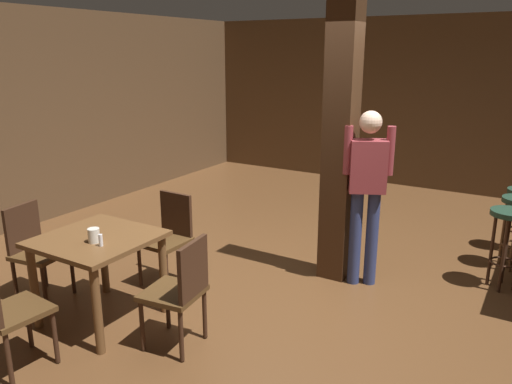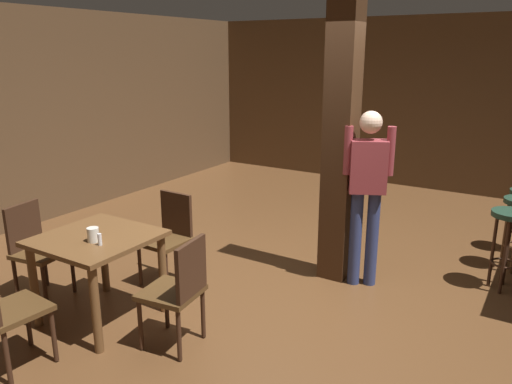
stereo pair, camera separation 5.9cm
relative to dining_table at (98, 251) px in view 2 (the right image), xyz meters
name	(u,v)px [view 2 (the right image)]	position (x,y,z in m)	size (l,w,h in m)	color
ground_plane	(304,290)	(1.26, 1.39, -0.62)	(10.80, 10.80, 0.00)	brown
wall_back	(429,104)	(1.26, 5.89, 0.78)	(8.00, 0.10, 2.80)	brown
wall_left	(31,118)	(-2.74, 1.39, 0.78)	(0.10, 9.00, 2.80)	brown
pillar	(341,142)	(1.37, 1.87, 0.78)	(0.28, 0.28, 2.80)	#422816
dining_table	(98,251)	(0.00, 0.00, 0.00)	(0.89, 0.89, 0.76)	brown
chair_west	(35,246)	(-0.82, -0.03, -0.12)	(0.48, 0.48, 0.89)	#4C3319
chair_east	(179,287)	(0.86, 0.02, -0.12)	(0.47, 0.47, 0.89)	#4C3319
chair_north	(169,233)	(0.02, 0.87, -0.12)	(0.43, 0.43, 0.89)	#4C3319
chair_south	(3,307)	(0.00, -0.87, -0.12)	(0.45, 0.45, 0.89)	#4C3319
napkin_cup	(93,235)	(0.08, -0.10, 0.20)	(0.09, 0.09, 0.12)	silver
salt_shaker	(100,239)	(0.19, -0.13, 0.19)	(0.03, 0.03, 0.10)	silver
standing_person	(367,187)	(1.68, 1.83, 0.38)	(0.46, 0.33, 1.72)	maroon
bar_stool_near	(509,231)	(2.89, 2.43, -0.03)	(0.36, 0.36, 0.79)	#1E3828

